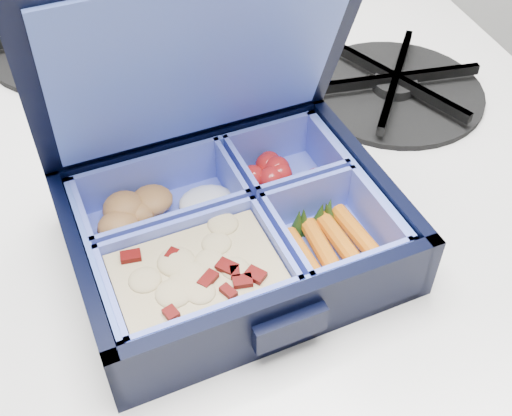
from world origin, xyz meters
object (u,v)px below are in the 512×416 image
object	(u,v)px
stove	(257,394)
fork	(235,124)
bento_box	(234,230)
burner_grate	(395,83)

from	to	relation	value
stove	fork	world-z (taller)	fork
bento_box	fork	distance (m)	0.16
burner_grate	fork	bearing A→B (deg)	-179.26
burner_grate	fork	xyz separation A→B (m)	(-0.17, -0.00, -0.01)
burner_grate	fork	size ratio (longest dim) A/B	0.93
stove	bento_box	xyz separation A→B (m)	(-0.06, -0.12, 0.49)
fork	stove	bearing A→B (deg)	-44.90
stove	bento_box	world-z (taller)	bento_box
bento_box	fork	bearing A→B (deg)	67.73
bento_box	fork	size ratio (longest dim) A/B	1.22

